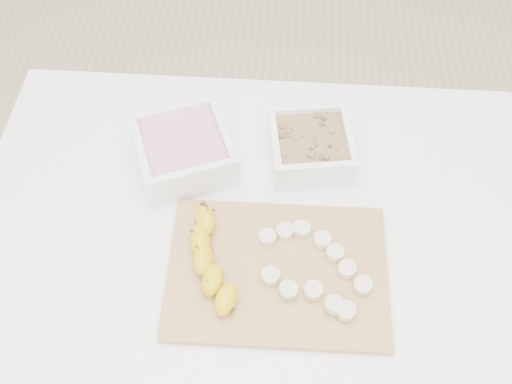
# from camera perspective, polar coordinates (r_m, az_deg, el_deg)

# --- Properties ---
(ground) EXTENTS (3.50, 3.50, 0.00)m
(ground) POSITION_cam_1_polar(r_m,az_deg,el_deg) (1.68, -0.07, -16.48)
(ground) COLOR #C6AD89
(ground) RESTS_ON ground
(table) EXTENTS (1.00, 0.70, 0.75)m
(table) POSITION_cam_1_polar(r_m,az_deg,el_deg) (1.07, -0.11, -5.98)
(table) COLOR white
(table) RESTS_ON ground
(bowl_yogurt) EXTENTS (0.21, 0.21, 0.08)m
(bowl_yogurt) POSITION_cam_1_polar(r_m,az_deg,el_deg) (1.04, -7.18, 4.15)
(bowl_yogurt) COLOR white
(bowl_yogurt) RESTS_ON table
(bowl_granola) EXTENTS (0.16, 0.16, 0.07)m
(bowl_granola) POSITION_cam_1_polar(r_m,az_deg,el_deg) (1.05, 5.51, 4.55)
(bowl_granola) COLOR white
(bowl_granola) RESTS_ON table
(cutting_board) EXTENTS (0.36, 0.26, 0.01)m
(cutting_board) POSITION_cam_1_polar(r_m,az_deg,el_deg) (0.94, 2.15, -7.97)
(cutting_board) COLOR tan
(cutting_board) RESTS_ON table
(banana) EXTENTS (0.08, 0.20, 0.03)m
(banana) POSITION_cam_1_polar(r_m,az_deg,el_deg) (0.92, -4.45, -6.94)
(banana) COLOR #D5AE0A
(banana) RESTS_ON cutting_board
(banana_slices) EXTENTS (0.18, 0.17, 0.02)m
(banana_slices) POSITION_cam_1_polar(r_m,az_deg,el_deg) (0.93, 5.82, -7.48)
(banana_slices) COLOR beige
(banana_slices) RESTS_ON cutting_board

